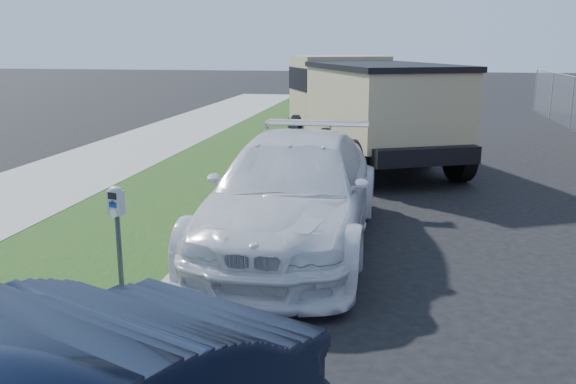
# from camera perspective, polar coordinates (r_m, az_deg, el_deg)

# --- Properties ---
(ground) EXTENTS (120.00, 120.00, 0.00)m
(ground) POSITION_cam_1_polar(r_m,az_deg,el_deg) (7.36, 9.55, -9.88)
(ground) COLOR black
(ground) RESTS_ON ground
(streetside) EXTENTS (6.12, 50.00, 0.15)m
(streetside) POSITION_cam_1_polar(r_m,az_deg,el_deg) (10.75, -21.44, -2.65)
(streetside) COLOR gray
(streetside) RESTS_ON ground
(parking_meter) EXTENTS (0.20, 0.15, 1.27)m
(parking_meter) POSITION_cam_1_polar(r_m,az_deg,el_deg) (7.10, -15.71, -2.23)
(parking_meter) COLOR #3F4247
(parking_meter) RESTS_ON ground
(white_wagon) EXTENTS (2.26, 5.54, 1.61)m
(white_wagon) POSITION_cam_1_polar(r_m,az_deg,el_deg) (8.89, 0.49, -0.08)
(white_wagon) COLOR silver
(white_wagon) RESTS_ON ground
(dump_truck) EXTENTS (4.90, 6.99, 2.59)m
(dump_truck) POSITION_cam_1_polar(r_m,az_deg,el_deg) (15.43, 7.22, 8.17)
(dump_truck) COLOR black
(dump_truck) RESTS_ON ground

